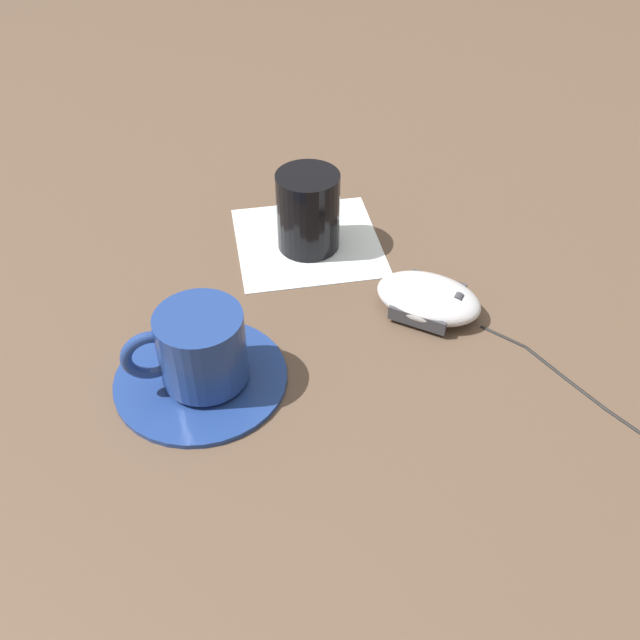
{
  "coord_description": "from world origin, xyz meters",
  "views": [
    {
      "loc": [
        -0.23,
        -0.5,
        0.47
      ],
      "look_at": [
        0.02,
        -0.08,
        0.03
      ],
      "focal_mm": 40.0,
      "sensor_mm": 36.0,
      "label": 1
    }
  ],
  "objects_px": {
    "saucer": "(201,377)",
    "coffee_cup": "(199,347)",
    "drinking_glass": "(308,211)",
    "computer_mouse": "(429,298)"
  },
  "relations": [
    {
      "from": "saucer",
      "to": "drinking_glass",
      "type": "relative_size",
      "value": 1.79
    },
    {
      "from": "computer_mouse",
      "to": "drinking_glass",
      "type": "height_order",
      "value": "drinking_glass"
    },
    {
      "from": "saucer",
      "to": "drinking_glass",
      "type": "distance_m",
      "value": 0.23
    },
    {
      "from": "saucer",
      "to": "computer_mouse",
      "type": "distance_m",
      "value": 0.23
    },
    {
      "from": "drinking_glass",
      "to": "coffee_cup",
      "type": "bearing_deg",
      "value": -144.79
    },
    {
      "from": "saucer",
      "to": "coffee_cup",
      "type": "distance_m",
      "value": 0.04
    },
    {
      "from": "saucer",
      "to": "computer_mouse",
      "type": "relative_size",
      "value": 1.23
    },
    {
      "from": "saucer",
      "to": "coffee_cup",
      "type": "height_order",
      "value": "coffee_cup"
    },
    {
      "from": "coffee_cup",
      "to": "computer_mouse",
      "type": "xyz_separation_m",
      "value": [
        0.23,
        -0.02,
        -0.03
      ]
    },
    {
      "from": "saucer",
      "to": "drinking_glass",
      "type": "height_order",
      "value": "drinking_glass"
    }
  ]
}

